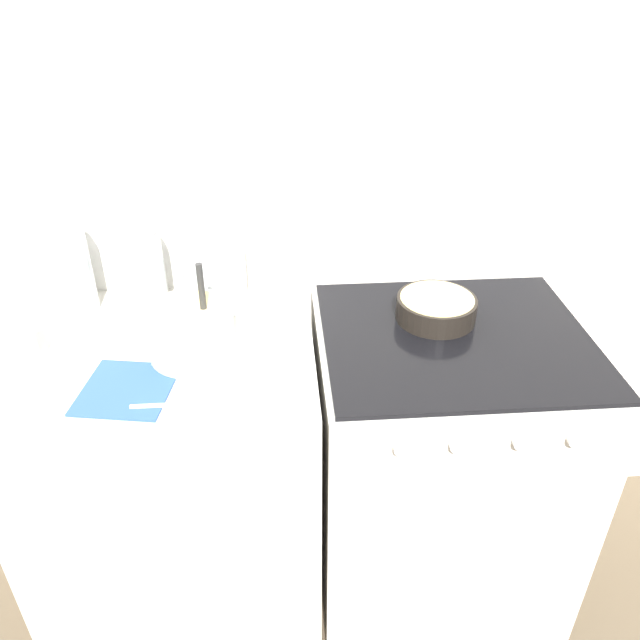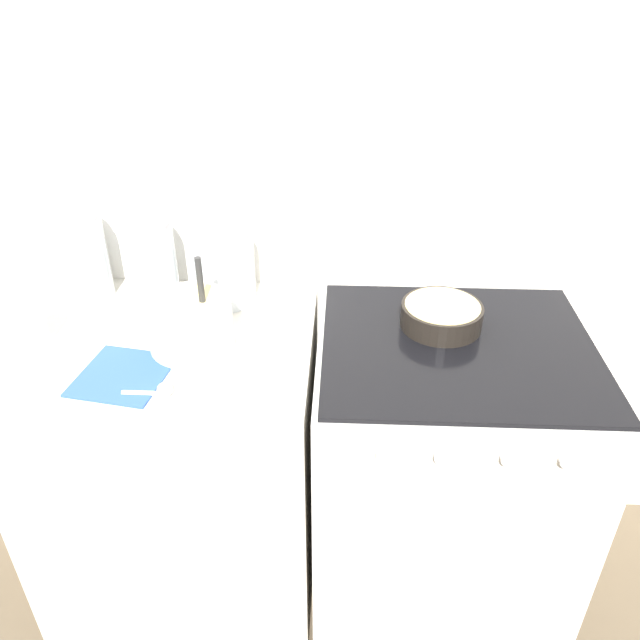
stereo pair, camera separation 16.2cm
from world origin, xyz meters
name	(u,v)px [view 1 (the left image)]	position (x,y,z in m)	size (l,w,h in m)	color
wall_back	(304,190)	(0.00, 0.66, 1.20)	(4.57, 0.05, 2.40)	white
countertop_cabinet	(181,475)	(-0.39, 0.32, 0.46)	(0.79, 0.64, 0.91)	silver
stove	(439,462)	(0.38, 0.32, 0.46)	(0.73, 0.65, 0.91)	white
mixing_bowl	(191,330)	(-0.30, 0.28, 0.99)	(0.21, 0.21, 0.26)	white
baking_pan	(436,308)	(0.34, 0.41, 0.95)	(0.22, 0.22, 0.07)	black
storage_jar_left	(64,277)	(-0.67, 0.53, 1.02)	(0.15, 0.15, 0.25)	silver
storage_jar_middle	(140,276)	(-0.46, 0.53, 1.01)	(0.14, 0.14, 0.23)	silver
storage_jar_right	(215,277)	(-0.26, 0.53, 1.00)	(0.17, 0.17, 0.21)	silver
tin_can	(21,345)	(-0.71, 0.27, 0.97)	(0.07, 0.07, 0.12)	silver
recipe_page	(127,389)	(-0.44, 0.15, 0.92)	(0.24, 0.24, 0.01)	#3359B2
measuring_spoon	(170,402)	(-0.34, 0.08, 0.93)	(0.12, 0.04, 0.04)	white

